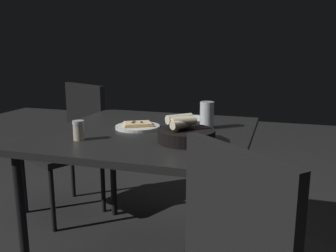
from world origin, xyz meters
TOP-DOWN VIEW (x-y plane):
  - dining_table at (0.00, 0.00)m, footprint 1.01×0.98m
  - pizza_plate at (0.03, 0.08)m, footprint 0.23×0.23m
  - bread_basket at (-0.16, -0.22)m, footprint 0.25×0.25m
  - beer_glass at (0.14, -0.26)m, footprint 0.07×0.07m
  - pepper_shaker at (-0.27, 0.24)m, footprint 0.05×0.05m
  - napkin at (0.38, -0.12)m, footprint 0.16×0.12m
  - chair_far at (0.45, 0.74)m, footprint 0.59×0.59m

SIDE VIEW (x-z plane):
  - chair_far at x=0.45m, z-range 0.07..0.94m
  - dining_table at x=0.00m, z-range 0.30..1.02m
  - napkin at x=0.38m, z-range 0.72..0.72m
  - pizza_plate at x=0.03m, z-range 0.71..0.75m
  - bread_basket at x=-0.16m, z-range 0.70..0.81m
  - pepper_shaker at x=-0.27m, z-range 0.71..0.80m
  - beer_glass at x=0.14m, z-range 0.71..0.85m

